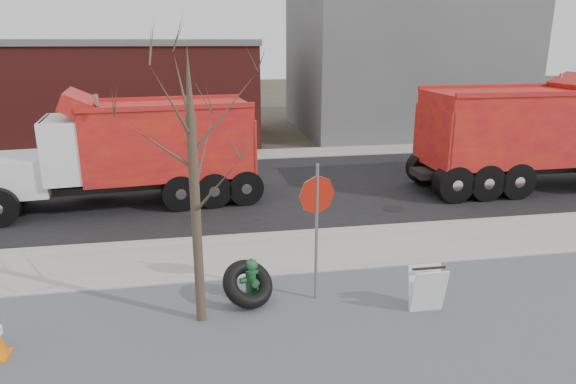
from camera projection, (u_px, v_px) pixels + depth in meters
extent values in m
plane|color=#383328|center=(328.00, 255.00, 12.94)|extent=(120.00, 120.00, 0.00)
cube|color=gray|center=(375.00, 329.00, 9.63)|extent=(60.00, 5.00, 0.03)
cube|color=#9E9B93|center=(326.00, 250.00, 13.16)|extent=(60.00, 2.50, 0.06)
cube|color=#9E9B93|center=(314.00, 232.00, 14.38)|extent=(60.00, 0.15, 0.11)
cube|color=black|center=(285.00, 187.00, 18.88)|extent=(60.00, 9.40, 0.02)
cube|color=#9E9B93|center=(264.00, 154.00, 24.25)|extent=(60.00, 2.00, 0.06)
cube|color=slate|center=(401.00, 61.00, 30.31)|extent=(12.00, 10.00, 8.00)
cube|color=maroon|center=(59.00, 95.00, 26.56)|extent=(20.00, 8.00, 5.00)
cube|color=slate|center=(53.00, 41.00, 25.80)|extent=(20.20, 8.20, 0.30)
cylinder|color=#382D23|center=(196.00, 223.00, 9.37)|extent=(0.18, 0.18, 4.00)
cone|color=#382D23|center=(189.00, 78.00, 8.63)|extent=(0.14, 0.14, 1.20)
cylinder|color=#276636|center=(252.00, 297.00, 10.77)|extent=(0.48, 0.48, 0.07)
cylinder|color=#276636|center=(252.00, 283.00, 10.68)|extent=(0.25, 0.25, 0.66)
cylinder|color=#276636|center=(251.00, 270.00, 10.59)|extent=(0.33, 0.33, 0.05)
sphere|color=#276636|center=(251.00, 265.00, 10.56)|extent=(0.26, 0.26, 0.26)
cylinder|color=#276636|center=(251.00, 260.00, 10.53)|extent=(0.05, 0.05, 0.07)
cylinder|color=#276636|center=(243.00, 280.00, 10.57)|extent=(0.16, 0.15, 0.12)
cylinder|color=#276636|center=(260.00, 277.00, 10.73)|extent=(0.16, 0.15, 0.12)
cylinder|color=#276636|center=(255.00, 283.00, 10.49)|extent=(0.19, 0.17, 0.16)
torus|color=black|center=(248.00, 284.00, 10.40)|extent=(1.37, 1.33, 0.93)
cylinder|color=gray|center=(316.00, 234.00, 10.34)|extent=(0.06, 0.06, 2.92)
cylinder|color=#AA190C|center=(317.00, 195.00, 10.10)|extent=(0.77, 0.25, 0.79)
cube|color=white|center=(429.00, 292.00, 10.03)|extent=(0.68, 0.24, 0.92)
cube|color=white|center=(425.00, 287.00, 10.21)|extent=(0.68, 0.24, 0.92)
cube|color=black|center=(429.00, 268.00, 9.99)|extent=(0.68, 0.05, 0.04)
cube|color=black|center=(539.00, 167.00, 18.74)|extent=(9.68, 1.09, 0.25)
cube|color=red|center=(508.00, 127.00, 18.04)|extent=(5.68, 2.77, 2.49)
cylinder|color=silver|center=(557.00, 110.00, 19.43)|extent=(0.16, 0.16, 2.71)
cylinder|color=black|center=(453.00, 167.00, 19.28)|extent=(1.25, 0.35, 1.24)
cylinder|color=black|center=(484.00, 182.00, 17.24)|extent=(1.25, 0.35, 1.24)
cube|color=black|center=(128.00, 185.00, 16.71)|extent=(8.59, 1.85, 0.23)
cube|color=white|center=(10.00, 175.00, 15.61)|extent=(2.51, 2.28, 1.15)
cube|color=white|center=(74.00, 148.00, 15.92)|extent=(1.93, 2.58, 1.88)
cube|color=black|center=(46.00, 132.00, 15.57)|extent=(0.28, 2.08, 0.84)
cube|color=red|center=(168.00, 139.00, 16.67)|extent=(5.48, 3.07, 2.30)
cylinder|color=silver|center=(100.00, 137.00, 15.11)|extent=(0.16, 0.16, 2.51)
cylinder|color=black|center=(14.00, 187.00, 16.79)|extent=(1.18, 0.44, 1.15)
cylinder|color=black|center=(213.00, 189.00, 16.53)|extent=(1.18, 0.44, 1.15)
cylinder|color=black|center=(205.00, 174.00, 18.37)|extent=(1.18, 0.44, 1.15)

